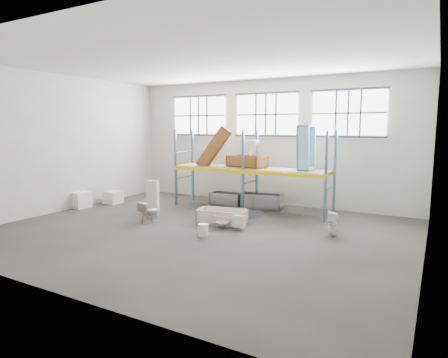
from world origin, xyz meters
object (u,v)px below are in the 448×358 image
Objects in this scene: steel_tub_left at (227,199)px; carton_near at (80,200)px; cistern_tall at (153,198)px; rust_tub_flat at (247,161)px; blue_tub_upright at (306,148)px; toilet_white at (334,224)px; steel_tub_right at (262,201)px; bucket at (203,230)px; bathtub_beige at (222,217)px; toilet_beige at (149,212)px.

steel_tub_left is 5.73m from carton_near.
rust_tub_flat reaches higher than cistern_tall.
rust_tub_flat is 0.97× the size of blue_tub_upright.
carton_near is (-3.27, -0.42, -0.31)m from cistern_tall.
toilet_white is 3.39m from blue_tub_upright.
steel_tub_left is 0.87× the size of steel_tub_right.
carton_near reaches higher than bucket.
carton_near is (-6.20, -3.36, 0.03)m from steel_tub_right.
rust_tub_flat is 2.11× the size of carton_near.
bucket is (-1.73, -3.98, -2.22)m from blue_tub_upright.
bucket is at bearing -69.83° from steel_tub_left.
carton_near is at bearing 171.30° from bucket.
carton_near is (-6.26, 0.96, 0.14)m from bucket.
blue_tub_upright is at bearing -10.70° from steel_tub_right.
steel_tub_left is at bearing 104.83° from bathtub_beige.
cistern_tall reaches higher than bucket.
rust_tub_flat is at bearing 27.44° from carton_near.
rust_tub_flat is (2.46, 2.55, 1.21)m from cistern_tall.
blue_tub_upright is (4.73, 2.60, 1.78)m from cistern_tall.
bathtub_beige is at bearing 4.97° from carton_near.
bathtub_beige is 1.18× the size of steel_tub_left.
steel_tub_left is 0.88× the size of rust_tub_flat.
carton_near is (-4.70, -3.28, 0.06)m from steel_tub_left.
bucket is at bearing -178.04° from toilet_beige.
carton_near reaches higher than steel_tub_right.
blue_tub_upright is at bearing 1.28° from rust_tub_flat.
toilet_white is (3.51, 0.28, 0.13)m from bathtub_beige.
steel_tub_left is at bearing 110.17° from bucket.
toilet_beige is 2.01× the size of bucket.
blue_tub_upright is (3.29, -0.26, 2.15)m from steel_tub_left.
cistern_tall is (-0.57, 0.87, 0.27)m from toilet_beige.
rust_tub_flat reaches higher than bathtub_beige.
rust_tub_flat is (-0.48, -0.39, 1.54)m from steel_tub_right.
blue_tub_upright reaches higher than bathtub_beige.
bathtub_beige is 1.50m from bucket.
steel_tub_left is 1.85× the size of carton_near.
steel_tub_right is (1.50, 0.08, 0.04)m from steel_tub_left.
rust_tub_flat is at bearing -130.72° from toilet_white.
toilet_white is at bearing -153.77° from toilet_beige.
toilet_beige reaches higher than bucket.
steel_tub_right reaches higher than bathtub_beige.
toilet_white reaches higher than steel_tub_right.
steel_tub_left is 3.86× the size of bucket.
carton_near reaches higher than steel_tub_left.
rust_tub_flat is (-3.82, 2.16, 1.46)m from toilet_white.
cistern_tall is 0.92× the size of steel_tub_left.
toilet_white is at bearing -14.09° from cistern_tall.
blue_tub_upright reaches higher than bucket.
bucket is (0.06, -4.32, -0.11)m from steel_tub_right.
bathtub_beige is 2.18× the size of toilet_white.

